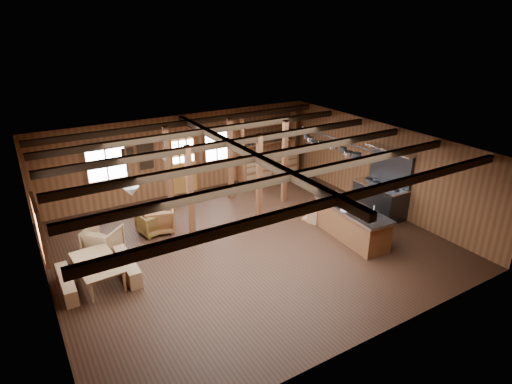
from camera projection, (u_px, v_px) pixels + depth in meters
room at (247, 199)px, 11.38m from camera, size 10.04×9.04×2.84m
ceiling_joists at (243, 151)px, 11.02m from camera, size 9.80×8.82×0.18m
timber_posts at (228, 172)px, 13.27m from camera, size 3.95×2.35×2.80m
back_door at (184, 169)px, 15.09m from camera, size 1.02×0.08×2.15m
window_back_left at (106, 162)px, 13.58m from camera, size 1.32×0.06×1.32m
window_back_right at (216, 144)px, 15.44m from camera, size 1.02×0.06×1.32m
window_left at (39, 229)px, 9.33m from camera, size 0.14×1.24×1.32m
notice_boards at (140, 155)px, 14.09m from camera, size 1.08×0.03×0.90m
back_counter at (269, 163)px, 16.63m from camera, size 2.55×0.60×2.45m
pendant_lamps at (150, 172)px, 10.77m from camera, size 1.86×2.36×0.66m
pot_rack at (334, 147)px, 12.68m from camera, size 0.37×3.00×0.44m
kitchen_island at (351, 222)px, 12.12m from camera, size 1.03×2.55×1.20m
step_stool at (315, 215)px, 13.15m from camera, size 0.60×0.53×0.45m
commercial_range at (381, 194)px, 13.51m from camera, size 0.89×1.73×2.14m
dining_table at (100, 272)px, 10.16m from camera, size 1.02×1.67×0.57m
bench_wall at (67, 284)px, 9.83m from camera, size 0.27×1.45×0.40m
bench_aisle at (127, 266)px, 10.50m from camera, size 0.29×1.56×0.43m
armchair_a at (152, 222)px, 12.42m from camera, size 0.86×0.88×0.68m
armchair_b at (160, 219)px, 12.52m from camera, size 1.02×1.03×0.76m
armchair_c at (103, 240)px, 11.35m from camera, size 1.18×1.18×0.77m
counter_pot at (335, 194)px, 12.61m from camera, size 0.27×0.27×0.16m
bowl at (345, 207)px, 11.89m from camera, size 0.31×0.31×0.06m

